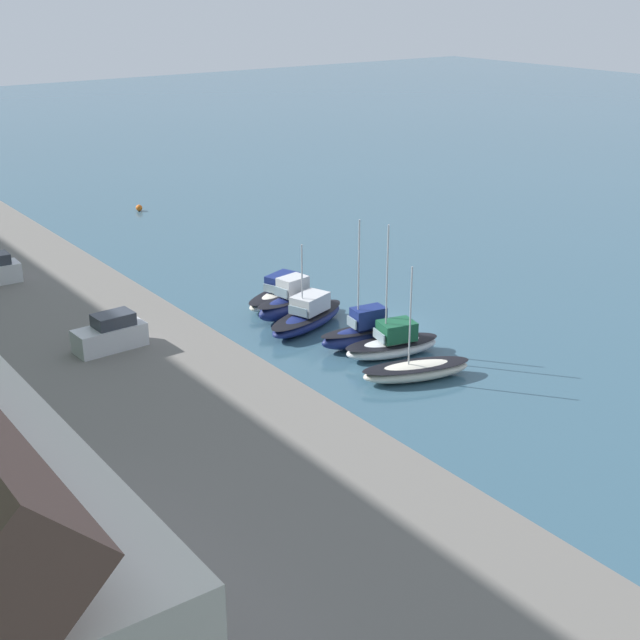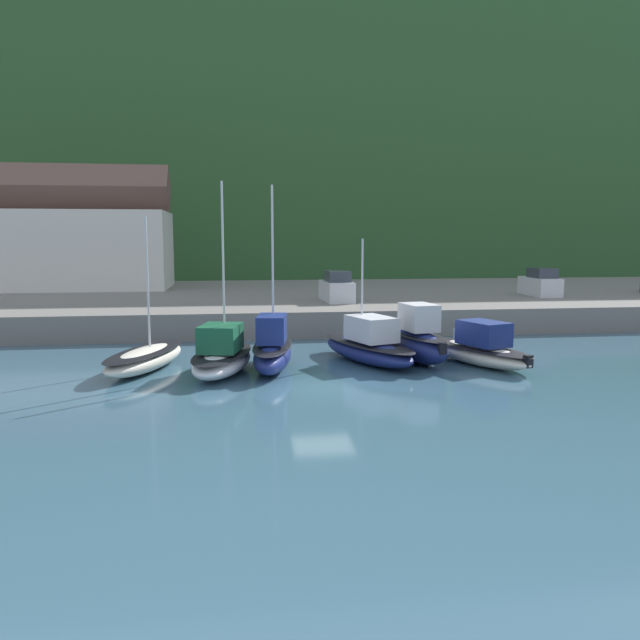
% 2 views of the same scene
% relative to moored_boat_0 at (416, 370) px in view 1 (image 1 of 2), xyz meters
% --- Properties ---
extents(ground_plane, '(320.00, 320.00, 0.00)m').
position_rel_moored_boat_0_xyz_m(ground_plane, '(7.64, -4.31, -0.57)').
color(ground_plane, '#385B70').
extents(moored_boat_0, '(4.11, 7.06, 7.05)m').
position_rel_moored_boat_0_xyz_m(moored_boat_0, '(0.00, 0.00, 0.00)').
color(moored_boat_0, white).
rests_on(moored_boat_0, ground_plane).
extents(moored_boat_1, '(3.64, 6.70, 8.56)m').
position_rel_moored_boat_0_xyz_m(moored_boat_1, '(3.52, -1.17, 0.24)').
color(moored_boat_1, white).
rests_on(moored_boat_1, ground_plane).
extents(moored_boat_2, '(2.64, 6.39, 8.46)m').
position_rel_moored_boat_0_xyz_m(moored_boat_2, '(5.81, -0.74, 0.38)').
color(moored_boat_2, navy).
rests_on(moored_boat_2, ground_plane).
extents(moored_boat_3, '(4.61, 7.69, 6.03)m').
position_rel_moored_boat_0_xyz_m(moored_boat_3, '(10.56, 0.42, 0.26)').
color(moored_boat_3, navy).
rests_on(moored_boat_3, ground_plane).
extents(moored_boat_4, '(2.80, 5.98, 2.90)m').
position_rel_moored_boat_0_xyz_m(moored_boat_4, '(12.93, 0.20, 0.50)').
color(moored_boat_4, navy).
rests_on(moored_boat_4, ground_plane).
extents(moored_boat_5, '(4.34, 7.13, 2.13)m').
position_rel_moored_boat_0_xyz_m(moored_boat_5, '(15.77, -0.82, 0.18)').
color(moored_boat_5, white).
rests_on(moored_boat_5, ground_plane).
extents(parked_car_2, '(2.00, 4.28, 2.16)m').
position_rel_moored_boat_0_xyz_m(parked_car_2, '(11.29, 14.18, 1.99)').
color(parked_car_2, silver).
rests_on(parked_car_2, quay_promenade).
extents(mooring_buoy_1, '(0.66, 0.66, 0.66)m').
position_rel_moored_boat_0_xyz_m(mooring_buoy_1, '(47.15, -4.32, -0.25)').
color(mooring_buoy_1, orange).
rests_on(mooring_buoy_1, ground_plane).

